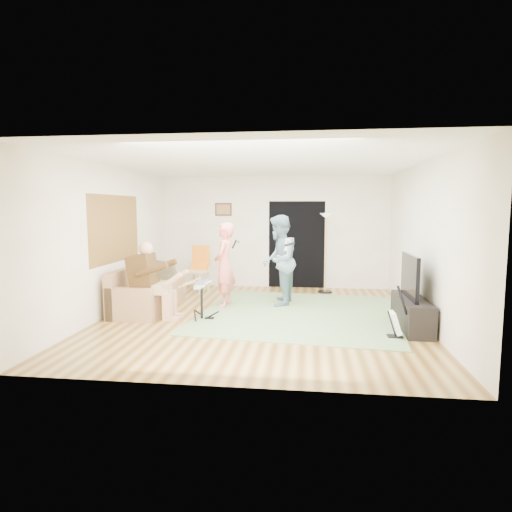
% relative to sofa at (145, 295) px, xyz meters
% --- Properties ---
extents(floor, '(6.00, 6.00, 0.00)m').
position_rel_sofa_xyz_m(floor, '(2.29, -0.40, -0.27)').
color(floor, brown).
rests_on(floor, ground).
extents(walls, '(5.50, 6.00, 2.70)m').
position_rel_sofa_xyz_m(walls, '(2.29, -0.40, 1.08)').
color(walls, white).
rests_on(walls, floor).
extents(ceiling, '(6.00, 6.00, 0.00)m').
position_rel_sofa_xyz_m(ceiling, '(2.29, -0.40, 2.43)').
color(ceiling, white).
rests_on(ceiling, walls).
extents(window_blinds, '(0.00, 2.05, 2.05)m').
position_rel_sofa_xyz_m(window_blinds, '(-0.45, -0.20, 1.28)').
color(window_blinds, olive).
rests_on(window_blinds, walls).
extents(doorway, '(2.10, 0.00, 2.10)m').
position_rel_sofa_xyz_m(doorway, '(2.84, 2.59, 0.78)').
color(doorway, black).
rests_on(doorway, walls).
extents(picture_frame, '(0.42, 0.03, 0.32)m').
position_rel_sofa_xyz_m(picture_frame, '(1.04, 2.59, 1.63)').
color(picture_frame, '#3F2314').
rests_on(picture_frame, walls).
extents(area_rug, '(3.84, 3.95, 0.02)m').
position_rel_sofa_xyz_m(area_rug, '(2.96, -0.05, -0.27)').
color(area_rug, '#61814F').
rests_on(area_rug, floor).
extents(sofa, '(0.84, 2.03, 0.82)m').
position_rel_sofa_xyz_m(sofa, '(0.00, 0.00, 0.00)').
color(sofa, '#9F784F').
rests_on(sofa, floor).
extents(drummer, '(0.88, 0.49, 1.35)m').
position_rel_sofa_xyz_m(drummer, '(0.42, -0.65, 0.25)').
color(drummer, '#483014').
rests_on(drummer, sofa).
extents(drum_kit, '(0.36, 0.65, 0.67)m').
position_rel_sofa_xyz_m(drum_kit, '(1.29, -0.65, 0.02)').
color(drum_kit, black).
rests_on(drum_kit, floor).
extents(singer, '(0.43, 0.63, 1.65)m').
position_rel_sofa_xyz_m(singer, '(1.49, 0.39, 0.55)').
color(singer, '#EF7268').
rests_on(singer, floor).
extents(microphone, '(0.06, 0.06, 0.24)m').
position_rel_sofa_xyz_m(microphone, '(1.69, 0.39, 0.96)').
color(microphone, black).
rests_on(microphone, singer).
extents(guitarist, '(0.74, 0.92, 1.80)m').
position_rel_sofa_xyz_m(guitarist, '(2.55, 0.63, 0.63)').
color(guitarist, slate).
rests_on(guitarist, floor).
extents(guitar_held, '(0.28, 0.61, 0.26)m').
position_rel_sofa_xyz_m(guitar_held, '(2.75, 0.63, 0.95)').
color(guitar_held, white).
rests_on(guitar_held, guitarist).
extents(guitar_spare, '(0.29, 0.26, 0.80)m').
position_rel_sofa_xyz_m(guitar_spare, '(4.44, -1.35, -0.05)').
color(guitar_spare, black).
rests_on(guitar_spare, floor).
extents(torchiere_lamp, '(0.33, 0.33, 1.82)m').
position_rel_sofa_xyz_m(torchiere_lamp, '(3.52, 2.04, 0.97)').
color(torchiere_lamp, black).
rests_on(torchiere_lamp, floor).
extents(dining_chair, '(0.56, 0.59, 1.07)m').
position_rel_sofa_xyz_m(dining_chair, '(0.59, 1.71, 0.11)').
color(dining_chair, '#CEBC86').
rests_on(dining_chair, floor).
extents(tv_cabinet, '(0.40, 1.40, 0.50)m').
position_rel_sofa_xyz_m(tv_cabinet, '(4.79, -0.80, -0.02)').
color(tv_cabinet, black).
rests_on(tv_cabinet, floor).
extents(television, '(0.06, 1.01, 0.70)m').
position_rel_sofa_xyz_m(television, '(4.74, -0.80, 0.58)').
color(television, black).
rests_on(television, tv_cabinet).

